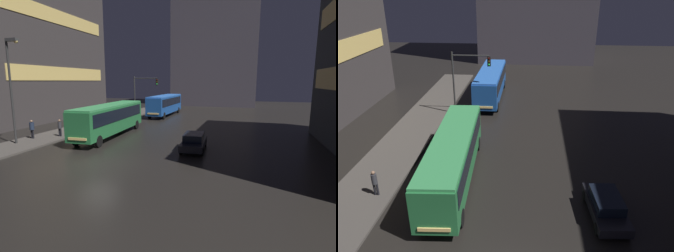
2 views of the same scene
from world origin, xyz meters
TOP-DOWN VIEW (x-y plane):
  - ground_plane at (0.00, 0.00)m, footprint 120.00×120.00m
  - sidewalk_left at (-9.00, 10.00)m, footprint 4.00×48.00m
  - building_left_tower at (-20.44, 16.46)m, footprint 10.07×21.85m
  - building_far_backdrop at (1.49, 47.20)m, footprint 18.07×12.00m
  - bus_near at (-3.67, 8.13)m, footprint 2.95×11.64m
  - bus_far at (-3.36, 24.75)m, footprint 2.48×10.91m
  - car_taxi at (5.38, 5.26)m, footprint 2.05×4.33m
  - pedestrian_near at (-9.76, 4.38)m, footprint 0.56×0.56m
  - pedestrian_mid at (-7.98, 5.98)m, footprint 0.46×0.46m
  - traffic_light_main at (-4.96, 19.59)m, footprint 3.63×0.35m
  - street_lamp_sidewalk at (-9.39, 2.41)m, footprint 1.25×0.36m

SIDE VIEW (x-z plane):
  - ground_plane at x=0.00m, z-range 0.00..0.00m
  - sidewalk_left at x=-9.00m, z-range 0.00..0.15m
  - car_taxi at x=5.38m, z-range 0.03..1.40m
  - pedestrian_mid at x=-7.98m, z-range 0.27..1.92m
  - pedestrian_near at x=-9.76m, z-range 0.33..2.07m
  - bus_near at x=-3.67m, z-range 0.37..3.54m
  - bus_far at x=-3.36m, z-range 0.37..3.57m
  - traffic_light_main at x=-4.96m, z-range 1.11..7.23m
  - street_lamp_sidewalk at x=-9.39m, z-range 1.45..10.17m
  - building_left_tower at x=-20.44m, z-range 0.00..20.95m
  - building_far_backdrop at x=1.49m, z-range 0.00..25.30m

